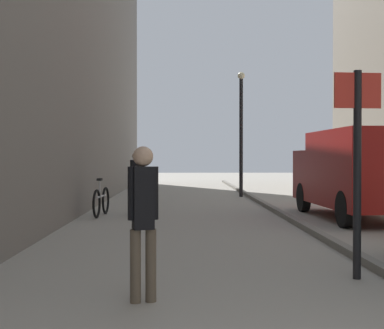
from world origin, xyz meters
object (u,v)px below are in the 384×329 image
at_px(street_sign_post, 357,155).
at_px(bicycle_leaning, 101,201).
at_px(pedestrian_mid_block, 143,212).
at_px(lamp_post, 241,125).
at_px(delivery_van, 357,171).
at_px(pedestrian_main_foreground, 136,178).

distance_m(street_sign_post, bicycle_leaning, 8.69).
bearing_deg(pedestrian_mid_block, lamp_post, 65.78).
bearing_deg(delivery_van, pedestrian_mid_block, -123.14).
relative_size(lamp_post, bicycle_leaning, 2.69).
xyz_separation_m(pedestrian_main_foreground, pedestrian_mid_block, (0.77, -9.02, -0.01)).
bearing_deg(pedestrian_mid_block, street_sign_post, 8.22).
relative_size(pedestrian_main_foreground, pedestrian_mid_block, 1.01).
distance_m(delivery_van, street_sign_post, 7.07).
distance_m(pedestrian_main_foreground, pedestrian_mid_block, 9.06).
height_order(pedestrian_main_foreground, lamp_post, lamp_post).
height_order(street_sign_post, bicycle_leaning, street_sign_post).
distance_m(pedestrian_main_foreground, delivery_van, 5.67).
bearing_deg(bicycle_leaning, pedestrian_main_foreground, 32.02).
bearing_deg(pedestrian_main_foreground, pedestrian_mid_block, 98.16).
distance_m(pedestrian_mid_block, bicycle_leaning, 8.75).
bearing_deg(street_sign_post, pedestrian_main_foreground, -72.07).
distance_m(pedestrian_mid_block, lamp_post, 15.77).
bearing_deg(pedestrian_main_foreground, delivery_van, 170.71).
bearing_deg(pedestrian_mid_block, bicycle_leaning, 86.63).
relative_size(pedestrian_mid_block, street_sign_post, 0.63).
height_order(pedestrian_mid_block, delivery_van, delivery_van).
distance_m(lamp_post, bicycle_leaning, 8.46).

